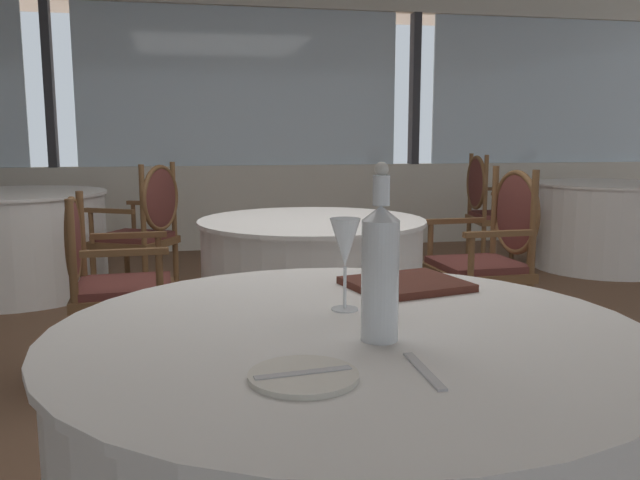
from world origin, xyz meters
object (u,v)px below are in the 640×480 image
at_px(dining_chair_1_1, 146,223).
at_px(dining_chair_2_1, 493,246).
at_px(water_bottle, 380,269).
at_px(dining_chair_2_0, 106,274).
at_px(side_plate, 303,376).
at_px(menu_book, 406,284).
at_px(wine_glass, 345,245).
at_px(dining_chair_0_1, 489,204).

height_order(dining_chair_1_1, dining_chair_2_1, dining_chair_2_1).
relative_size(dining_chair_1_1, dining_chair_2_1, 0.98).
xyz_separation_m(water_bottle, dining_chair_2_0, (-0.75, 1.90, -0.37)).
bearing_deg(dining_chair_2_0, side_plate, -77.18).
relative_size(side_plate, dining_chair_2_1, 0.19).
xyz_separation_m(menu_book, dining_chair_2_1, (1.03, 1.54, -0.19)).
height_order(water_bottle, dining_chair_1_1, water_bottle).
distance_m(water_bottle, dining_chair_2_1, 2.35).
height_order(wine_glass, dining_chair_2_1, dining_chair_2_1).
bearing_deg(dining_chair_0_1, water_bottle, -112.04).
height_order(side_plate, wine_glass, wine_glass).
relative_size(wine_glass, menu_book, 0.74).
bearing_deg(dining_chair_0_1, menu_book, -112.44).
bearing_deg(dining_chair_1_1, water_bottle, 129.28).
bearing_deg(menu_book, dining_chair_2_1, 43.16).
height_order(menu_book, dining_chair_2_1, dining_chair_2_1).
distance_m(wine_glass, menu_book, 0.33).
xyz_separation_m(dining_chair_1_1, dining_chair_2_0, (-0.11, -1.48, -0.04)).
bearing_deg(dining_chair_2_1, wine_glass, 52.14).
relative_size(side_plate, water_bottle, 0.53).
relative_size(wine_glass, dining_chair_1_1, 0.23).
height_order(side_plate, menu_book, menu_book).
bearing_deg(dining_chair_2_1, dining_chair_1_1, -39.07).
xyz_separation_m(dining_chair_0_1, dining_chair_2_0, (-2.93, -2.08, -0.05)).
bearing_deg(dining_chair_2_0, menu_book, -59.09).
relative_size(side_plate, wine_glass, 0.87).
relative_size(water_bottle, dining_chair_2_1, 0.37).
bearing_deg(menu_book, wine_glass, -151.88).
bearing_deg(dining_chair_0_1, wine_glass, -113.73).
bearing_deg(menu_book, dining_chair_2_0, 109.90).
distance_m(dining_chair_2_0, dining_chair_2_1, 1.98).
height_order(wine_glass, dining_chair_0_1, dining_chair_0_1).
bearing_deg(wine_glass, dining_chair_0_1, 59.60).
distance_m(wine_glass, dining_chair_1_1, 3.22).
bearing_deg(dining_chair_2_1, side_plate, 54.43).
height_order(menu_book, dining_chair_1_1, dining_chair_1_1).
xyz_separation_m(side_plate, wine_glass, (0.18, 0.42, 0.15)).
bearing_deg(dining_chair_1_1, menu_book, 134.58).
relative_size(water_bottle, dining_chair_1_1, 0.37).
bearing_deg(menu_book, dining_chair_1_1, 92.89).
height_order(water_bottle, dining_chair_2_0, water_bottle).
xyz_separation_m(side_plate, water_bottle, (0.19, 0.18, 0.14)).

